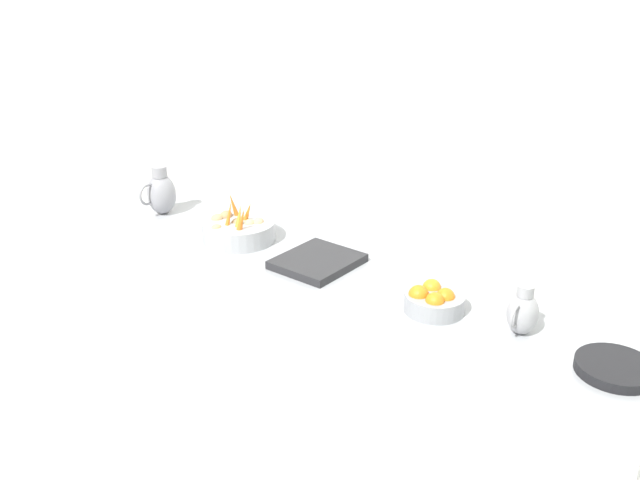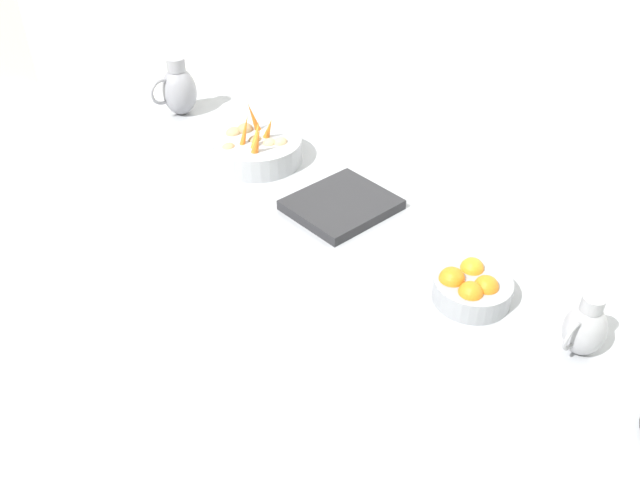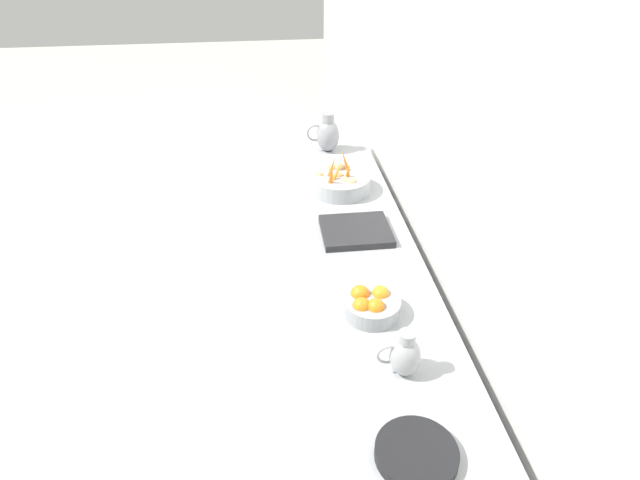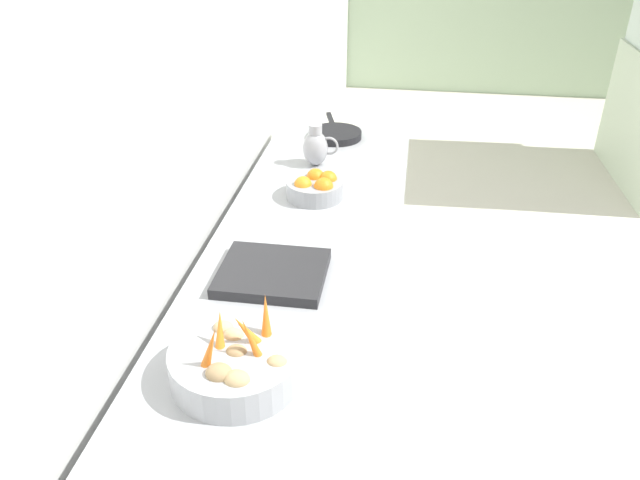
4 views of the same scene
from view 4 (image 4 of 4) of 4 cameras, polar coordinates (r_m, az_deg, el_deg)
name	(u,v)px [view 4 (image 4 of 4)]	position (r m, az deg, el deg)	size (l,w,h in m)	color
tile_wall_left	(200,35)	(2.44, -10.89, 17.91)	(0.10, 8.99, 3.00)	white
prep_counter	(300,361)	(2.37, -1.82, -10.94)	(0.67, 2.67, 0.88)	#9EA0A5
vegetable_colander	(236,362)	(1.64, -7.63, -10.96)	(0.34, 0.34, 0.22)	#9EA0A5
orange_bowl	(316,187)	(2.51, -0.39, 4.85)	(0.23, 0.23, 0.11)	gray
metal_pitcher_short	(316,147)	(2.80, -0.38, 8.48)	(0.16, 0.11, 0.19)	#939399
counter_sink_basin	(273,273)	(2.02, -4.34, -3.01)	(0.34, 0.30, 0.04)	#232326
skillet_on_counter	(336,134)	(3.14, 1.43, 9.64)	(0.26, 0.41, 0.03)	black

